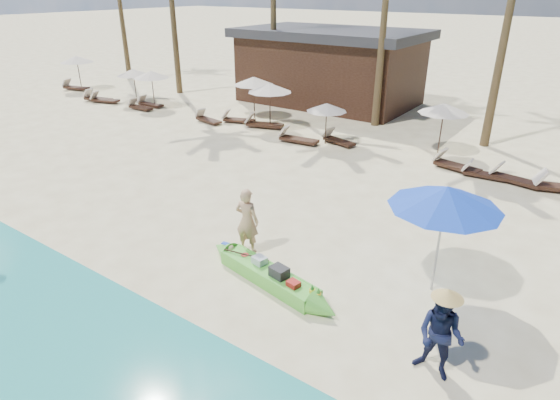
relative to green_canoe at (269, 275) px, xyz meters
The scene contains 28 objects.
ground 0.68m from the green_canoe, 151.29° to the left, with size 240.00×240.00×0.00m, color #FDEFBB.
wet_sand_strip 4.73m from the green_canoe, 96.90° to the right, with size 240.00×4.50×0.01m, color tan.
green_canoe is the anchor object (origin of this frame).
tourist 1.77m from the green_canoe, 146.94° to the left, with size 0.67×0.44×1.84m, color tan.
vendor_green 4.39m from the green_canoe, ahead, with size 0.87×0.68×1.79m, color #141838.
blue_umbrella 4.50m from the green_canoe, 31.05° to the left, with size 2.49×2.49×2.68m.
resort_parasol_0 27.06m from the green_canoe, 155.50° to the left, with size 2.20×2.20×2.27m.
lounger_0_left 26.97m from the green_canoe, 156.44° to the left, with size 2.04×1.03×0.66m.
lounger_0_right 22.58m from the green_canoe, 154.99° to the left, with size 2.01×1.00×0.65m.
resort_parasol_1 21.09m from the green_canoe, 149.34° to the left, with size 1.99×1.99×2.05m.
lounger_1_left 21.97m from the green_canoe, 154.21° to the left, with size 1.89×1.09×0.61m.
lounger_1_right 19.17m from the green_canoe, 149.73° to the left, with size 1.65×0.53×0.56m.
resort_parasol_2 19.54m from the green_canoe, 146.99° to the left, with size 2.06×2.06×2.12m.
lounger_2_left 19.71m from the green_canoe, 147.77° to the left, with size 1.72×0.62×0.58m.
resort_parasol_3 15.71m from the green_canoe, 129.39° to the left, with size 2.16×2.16×2.23m.
lounger_3_left 15.12m from the green_canoe, 138.97° to the left, with size 1.76×0.81×0.58m.
lounger_3_right 14.77m from the green_canoe, 133.08° to the left, with size 1.83×1.07×0.59m.
resort_parasol_4 13.75m from the green_canoe, 126.23° to the left, with size 2.19×2.19×2.26m.
lounger_4_left 13.69m from the green_canoe, 127.92° to the left, with size 2.04×1.15×0.66m.
lounger_4_right 11.23m from the green_canoe, 120.01° to the left, with size 1.96×0.80×0.65m.
resort_parasol_5 11.37m from the green_canoe, 113.23° to the left, with size 1.81×1.81×1.87m.
lounger_5_left 11.40m from the green_canoe, 110.52° to the left, with size 1.76×0.93×0.57m.
resort_parasol_6 12.21m from the green_canoe, 89.06° to the left, with size 2.10×2.10×2.17m.
lounger_6_left 10.51m from the green_canoe, 82.50° to the left, with size 1.96×0.94×0.64m.
lounger_6_right 10.48m from the green_canoe, 76.25° to the left, with size 1.66×0.62×0.55m.
lounger_7_left 10.86m from the green_canoe, 70.94° to the left, with size 1.85×0.84×0.60m.
lounger_7_right 11.54m from the green_canoe, 63.97° to the left, with size 2.05×1.15×0.66m.
pavilion_west 19.86m from the green_canoe, 115.69° to the left, with size 10.80×6.60×4.30m.
Camera 1 is at (6.33, -7.96, 6.63)m, focal length 30.00 mm.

